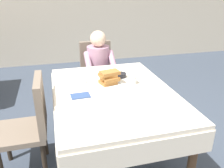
# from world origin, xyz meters

# --- Properties ---
(ground_plane) EXTENTS (14.00, 14.00, 0.00)m
(ground_plane) POSITION_xyz_m (0.00, 0.00, 0.00)
(ground_plane) COLOR #3D4756
(dining_table_main) EXTENTS (1.12, 1.52, 0.74)m
(dining_table_main) POSITION_xyz_m (0.00, 0.00, 0.65)
(dining_table_main) COLOR silver
(dining_table_main) RESTS_ON ground
(chair_diner) EXTENTS (0.44, 0.45, 0.93)m
(chair_diner) POSITION_xyz_m (0.06, 1.17, 0.53)
(chair_diner) COLOR #7A6B5B
(chair_diner) RESTS_ON ground
(diner_person) EXTENTS (0.40, 0.43, 1.12)m
(diner_person) POSITION_xyz_m (0.06, 1.01, 0.67)
(diner_person) COLOR #B2849E
(diner_person) RESTS_ON ground
(chair_left_side) EXTENTS (0.45, 0.44, 0.93)m
(chair_left_side) POSITION_xyz_m (-0.77, 0.00, 0.53)
(chair_left_side) COLOR #7A6B5B
(chair_left_side) RESTS_ON ground
(plate_breakfast) EXTENTS (0.28, 0.28, 0.02)m
(plate_breakfast) POSITION_xyz_m (-0.01, 0.15, 0.75)
(plate_breakfast) COLOR white
(plate_breakfast) RESTS_ON dining_table_main
(breakfast_stack) EXTENTS (0.21, 0.18, 0.13)m
(breakfast_stack) POSITION_xyz_m (-0.01, 0.15, 0.82)
(breakfast_stack) COLOR #A36B33
(breakfast_stack) RESTS_ON plate_breakfast
(cup_coffee) EXTENTS (0.11, 0.08, 0.08)m
(cup_coffee) POSITION_xyz_m (0.23, 0.11, 0.78)
(cup_coffee) COLOR white
(cup_coffee) RESTS_ON dining_table_main
(bowl_butter) EXTENTS (0.11, 0.11, 0.04)m
(bowl_butter) POSITION_xyz_m (0.17, 0.32, 0.76)
(bowl_butter) COLOR black
(bowl_butter) RESTS_ON dining_table_main
(syrup_pitcher) EXTENTS (0.08, 0.08, 0.07)m
(syrup_pitcher) POSITION_xyz_m (-0.24, 0.25, 0.78)
(syrup_pitcher) COLOR silver
(syrup_pitcher) RESTS_ON dining_table_main
(fork_left_of_plate) EXTENTS (0.03, 0.18, 0.00)m
(fork_left_of_plate) POSITION_xyz_m (-0.20, 0.13, 0.74)
(fork_left_of_plate) COLOR silver
(fork_left_of_plate) RESTS_ON dining_table_main
(knife_right_of_plate) EXTENTS (0.03, 0.20, 0.00)m
(knife_right_of_plate) POSITION_xyz_m (0.18, 0.13, 0.74)
(knife_right_of_plate) COLOR silver
(knife_right_of_plate) RESTS_ON dining_table_main
(spoon_near_edge) EXTENTS (0.15, 0.04, 0.00)m
(spoon_near_edge) POSITION_xyz_m (-0.03, -0.17, 0.74)
(spoon_near_edge) COLOR silver
(spoon_near_edge) RESTS_ON dining_table_main
(napkin_folded) EXTENTS (0.18, 0.13, 0.01)m
(napkin_folded) POSITION_xyz_m (-0.32, -0.04, 0.74)
(napkin_folded) COLOR #334C7F
(napkin_folded) RESTS_ON dining_table_main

